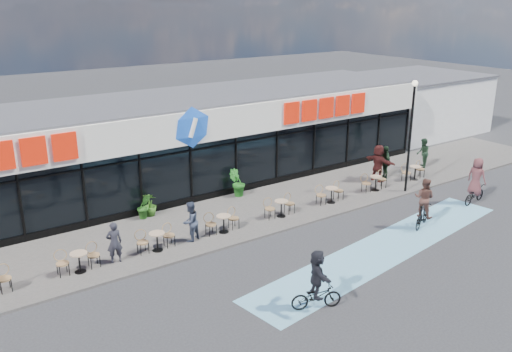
# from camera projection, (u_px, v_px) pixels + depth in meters

# --- Properties ---
(ground) EXTENTS (120.00, 120.00, 0.00)m
(ground) POSITION_uv_depth(u_px,v_px,m) (282.00, 260.00, 20.24)
(ground) COLOR #28282B
(ground) RESTS_ON ground
(sidewalk) EXTENTS (44.00, 5.00, 0.10)m
(sidewalk) POSITION_uv_depth(u_px,v_px,m) (219.00, 220.00, 23.72)
(sidewalk) COLOR #56514C
(sidewalk) RESTS_ON ground
(bike_lane) EXTENTS (14.17, 4.13, 0.01)m
(bike_lane) POSITION_uv_depth(u_px,v_px,m) (386.00, 248.00, 21.24)
(bike_lane) COLOR #65A2BF
(bike_lane) RESTS_ON ground
(building) EXTENTS (30.60, 6.57, 4.75)m
(building) POSITION_uv_depth(u_px,v_px,m) (163.00, 144.00, 27.23)
(building) COLOR black
(building) RESTS_ON ground
(neighbour_building) EXTENTS (9.20, 7.20, 4.11)m
(neighbour_building) POSITION_uv_depth(u_px,v_px,m) (414.00, 103.00, 39.29)
(neighbour_building) COLOR white
(neighbour_building) RESTS_ON ground
(lamp_post) EXTENTS (0.28, 0.28, 5.54)m
(lamp_post) POSITION_uv_depth(u_px,v_px,m) (411.00, 128.00, 26.17)
(lamp_post) COLOR black
(lamp_post) RESTS_ON sidewalk
(bistro_set_2) EXTENTS (1.54, 0.62, 0.90)m
(bistro_set_2) POSITION_uv_depth(u_px,v_px,m) (78.00, 259.00, 19.10)
(bistro_set_2) COLOR tan
(bistro_set_2) RESTS_ON sidewalk
(bistro_set_3) EXTENTS (1.54, 0.62, 0.90)m
(bistro_set_3) POSITION_uv_depth(u_px,v_px,m) (156.00, 239.00, 20.72)
(bistro_set_3) COLOR tan
(bistro_set_3) RESTS_ON sidewalk
(bistro_set_4) EXTENTS (1.54, 0.62, 0.90)m
(bistro_set_4) POSITION_uv_depth(u_px,v_px,m) (223.00, 221.00, 22.34)
(bistro_set_4) COLOR tan
(bistro_set_4) RESTS_ON sidewalk
(bistro_set_5) EXTENTS (1.54, 0.62, 0.90)m
(bistro_set_5) POSITION_uv_depth(u_px,v_px,m) (280.00, 206.00, 23.96)
(bistro_set_5) COLOR tan
(bistro_set_5) RESTS_ON sidewalk
(bistro_set_6) EXTENTS (1.54, 0.62, 0.90)m
(bistro_set_6) POSITION_uv_depth(u_px,v_px,m) (330.00, 193.00, 25.58)
(bistro_set_6) COLOR tan
(bistro_set_6) RESTS_ON sidewalk
(bistro_set_7) EXTENTS (1.54, 0.62, 0.90)m
(bistro_set_7) POSITION_uv_depth(u_px,v_px,m) (374.00, 181.00, 27.20)
(bistro_set_7) COLOR tan
(bistro_set_7) RESTS_ON sidewalk
(bistro_set_8) EXTENTS (1.54, 0.62, 0.90)m
(bistro_set_8) POSITION_uv_depth(u_px,v_px,m) (414.00, 171.00, 28.83)
(bistro_set_8) COLOR tan
(bistro_set_8) RESTS_ON sidewalk
(potted_plant_left) EXTENTS (0.68, 0.58, 1.09)m
(potted_plant_left) POSITION_uv_depth(u_px,v_px,m) (144.00, 207.00, 23.67)
(potted_plant_left) COLOR #215418
(potted_plant_left) RESTS_ON sidewalk
(potted_plant_mid) EXTENTS (0.82, 0.82, 1.04)m
(potted_plant_mid) POSITION_uv_depth(u_px,v_px,m) (150.00, 204.00, 24.00)
(potted_plant_mid) COLOR #30601B
(potted_plant_mid) RESTS_ON sidewalk
(potted_plant_right) EXTENTS (0.92, 0.83, 1.37)m
(potted_plant_right) POSITION_uv_depth(u_px,v_px,m) (237.00, 183.00, 26.28)
(potted_plant_right) COLOR #20681D
(potted_plant_right) RESTS_ON sidewalk
(patron_left) EXTENTS (0.62, 0.45, 1.58)m
(patron_left) POSITION_uv_depth(u_px,v_px,m) (114.00, 242.00, 19.64)
(patron_left) COLOR #23232B
(patron_left) RESTS_ON sidewalk
(patron_right) EXTENTS (0.97, 0.87, 1.64)m
(patron_right) POSITION_uv_depth(u_px,v_px,m) (190.00, 221.00, 21.40)
(patron_right) COLOR #313A4D
(patron_right) RESTS_ON sidewalk
(pedestrian_a) EXTENTS (0.83, 1.15, 1.81)m
(pedestrian_a) POSITION_uv_depth(u_px,v_px,m) (385.00, 162.00, 28.81)
(pedestrian_a) COLOR black
(pedestrian_a) RESTS_ON sidewalk
(pedestrian_b) EXTENTS (0.75, 1.87, 1.97)m
(pedestrian_b) POSITION_uv_depth(u_px,v_px,m) (378.00, 163.00, 28.40)
(pedestrian_b) COLOR #3F1716
(pedestrian_b) RESTS_ON sidewalk
(pedestrian_c) EXTENTS (1.04, 1.04, 1.70)m
(pedestrian_c) POSITION_uv_depth(u_px,v_px,m) (423.00, 153.00, 30.67)
(pedestrian_c) COLOR #1B3120
(pedestrian_c) RESTS_ON sidewalk
(cyclist_a) EXTENTS (1.77, 1.12, 2.17)m
(cyclist_a) POSITION_uv_depth(u_px,v_px,m) (423.00, 206.00, 22.92)
(cyclist_a) COLOR black
(cyclist_a) RESTS_ON ground
(cyclist_b) EXTENTS (1.76, 0.94, 2.24)m
(cyclist_b) POSITION_uv_depth(u_px,v_px,m) (475.00, 185.00, 25.59)
(cyclist_b) COLOR black
(cyclist_b) RESTS_ON ground
(cyclist_c) EXTENTS (1.72, 1.51, 2.01)m
(cyclist_c) POSITION_uv_depth(u_px,v_px,m) (317.00, 283.00, 16.84)
(cyclist_c) COLOR black
(cyclist_c) RESTS_ON ground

